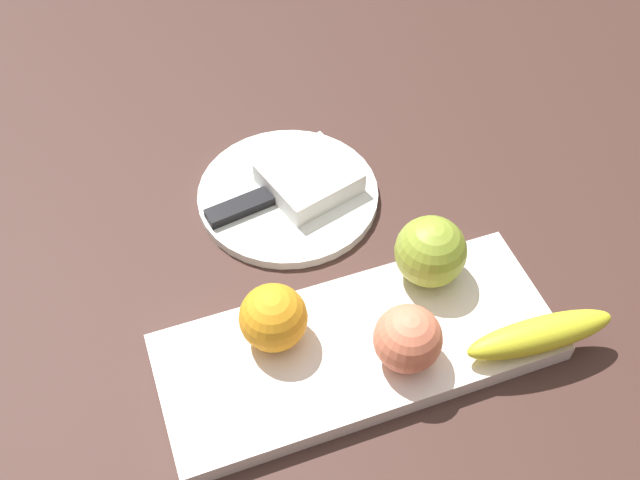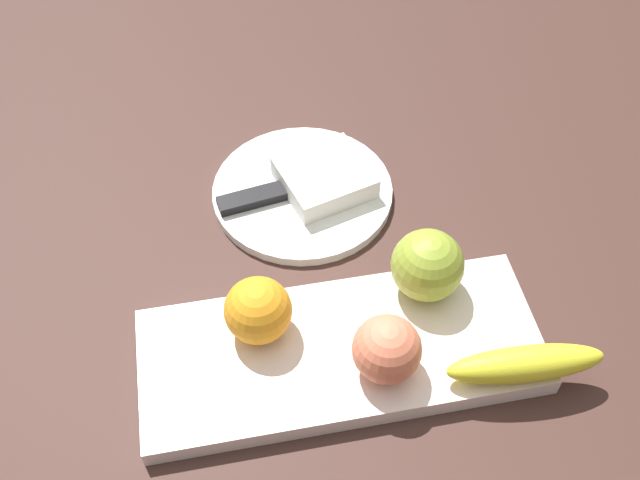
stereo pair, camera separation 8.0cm
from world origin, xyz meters
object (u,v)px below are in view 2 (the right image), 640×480
Objects in this scene: apple at (427,265)px; dinner_plate at (303,192)px; fruit_tray at (341,351)px; peach at (387,349)px; banana at (525,364)px; folded_napkin at (325,178)px; orange_near_apple at (258,310)px; knife at (268,195)px.

apple reaches higher than dinner_plate.
peach is at bearing -40.80° from fruit_tray.
fruit_tray is at bearing 139.20° from peach.
banana is 0.34m from dinner_plate.
apple is at bearing -67.02° from folded_napkin.
dinner_plate is (0.00, 0.23, -0.00)m from fruit_tray.
peach reaches higher than dinner_plate.
apple is 0.35× the size of dinner_plate.
orange_near_apple is 0.22m from dinner_plate.
folded_napkin is at bearing 61.75° from orange_near_apple.
orange_near_apple reaches higher than folded_napkin.
folded_napkin is at bearing 0.00° from dinner_plate.
banana is at bearing -60.20° from dinner_plate.
knife is (-0.07, -0.01, -0.01)m from folded_napkin.
banana is 0.86× the size of knife.
peach reaches higher than banana.
peach is at bearing -81.93° from dinner_plate.
orange_near_apple is at bearing -111.69° from dinner_plate.
fruit_tray is 0.23m from folded_napkin.
orange_near_apple is (-0.25, 0.10, 0.02)m from banana.
banana is at bearing -20.74° from fruit_tray.
dinner_plate is (-0.04, 0.26, -0.05)m from peach.
banana is 0.14m from peach.
folded_napkin is at bearing 112.98° from apple.
banana reaches higher than folded_napkin.
apple is 0.19m from folded_napkin.
fruit_tray is 1.86× the size of dinner_plate.
banana reaches higher than dinner_plate.
banana reaches higher than knife.
fruit_tray is 0.13m from apple.
knife is at bearing 100.93° from fruit_tray.
apple is 1.13× the size of peach.
folded_napkin is (-0.01, 0.26, -0.03)m from peach.
apple is 0.18m from orange_near_apple.
fruit_tray is at bearing -151.57° from apple.
apple is 0.14m from banana.
apple reaches higher than knife.
orange_near_apple is at bearing -118.25° from folded_napkin.
apple reaches higher than banana.
peach reaches higher than knife.
apple is 0.21m from dinner_plate.
knife is (-0.04, -0.01, 0.01)m from dinner_plate.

